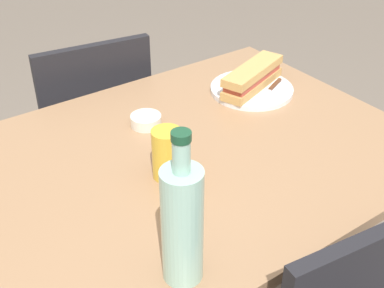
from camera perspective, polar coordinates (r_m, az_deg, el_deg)
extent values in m
cube|color=#997251|center=(1.30, 0.00, -1.29)|extent=(1.12, 0.86, 0.03)
cylinder|color=#262628|center=(2.00, 5.59, -0.43)|extent=(0.06, 0.06, 0.71)
cube|color=black|center=(1.98, -11.59, 1.57)|extent=(0.45, 0.45, 0.02)
cube|color=black|center=(1.72, -10.46, 4.64)|extent=(0.38, 0.08, 0.40)
cylinder|color=black|center=(2.29, -8.09, -0.02)|extent=(0.04, 0.04, 0.43)
cylinder|color=black|center=(2.23, -16.76, -2.39)|extent=(0.04, 0.04, 0.43)
cylinder|color=black|center=(2.02, -4.43, -5.01)|extent=(0.04, 0.04, 0.43)
cylinder|color=black|center=(1.94, -14.26, -7.94)|extent=(0.04, 0.04, 0.43)
cylinder|color=white|center=(1.57, 6.67, 6.07)|extent=(0.25, 0.25, 0.01)
cube|color=tan|center=(1.56, 6.71, 6.72)|extent=(0.26, 0.15, 0.02)
cube|color=#B74C3D|center=(1.55, 6.76, 7.43)|extent=(0.24, 0.14, 0.02)
cube|color=tan|center=(1.54, 6.82, 8.15)|extent=(0.26, 0.15, 0.02)
cube|color=silver|center=(1.51, 7.92, 5.21)|extent=(0.10, 0.05, 0.00)
cube|color=#59331E|center=(1.59, 9.24, 6.58)|extent=(0.08, 0.04, 0.01)
cylinder|color=#99C6B7|center=(0.89, -1.08, -9.19)|extent=(0.07, 0.07, 0.24)
cylinder|color=#99C6B7|center=(0.80, -1.19, -1.38)|extent=(0.03, 0.03, 0.06)
cylinder|color=#19472D|center=(0.78, -1.22, 0.87)|extent=(0.03, 0.03, 0.02)
cylinder|color=gold|center=(1.17, -2.80, -1.11)|extent=(0.07, 0.07, 0.12)
cylinder|color=silver|center=(1.39, -5.15, 2.63)|extent=(0.08, 0.08, 0.03)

